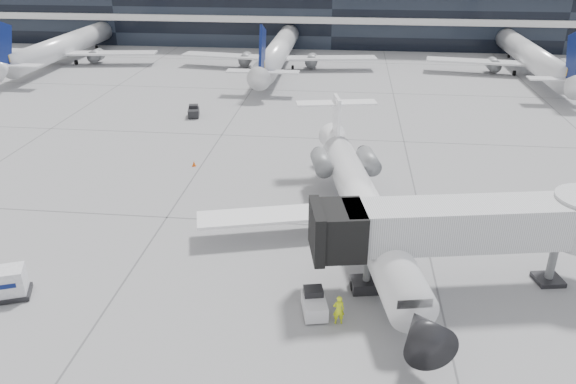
# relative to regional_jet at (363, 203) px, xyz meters

# --- Properties ---
(ground) EXTENTS (220.00, 220.00, 0.00)m
(ground) POSITION_rel_regional_jet_xyz_m (-5.27, 0.66, -2.40)
(ground) COLOR gray
(ground) RESTS_ON ground
(terminal) EXTENTS (170.00, 22.00, 10.00)m
(terminal) POSITION_rel_regional_jet_xyz_m (-5.27, 82.66, 2.60)
(terminal) COLOR black
(terminal) RESTS_ON ground
(bg_jet_left) EXTENTS (32.00, 40.00, 9.60)m
(bg_jet_left) POSITION_rel_regional_jet_xyz_m (-50.27, 55.66, -2.40)
(bg_jet_left) COLOR white
(bg_jet_left) RESTS_ON ground
(bg_jet_center) EXTENTS (32.00, 40.00, 9.60)m
(bg_jet_center) POSITION_rel_regional_jet_xyz_m (-13.27, 55.66, -2.40)
(bg_jet_center) COLOR white
(bg_jet_center) RESTS_ON ground
(bg_jet_right) EXTENTS (32.00, 40.00, 9.60)m
(bg_jet_right) POSITION_rel_regional_jet_xyz_m (26.73, 55.66, -2.40)
(bg_jet_right) COLOR white
(bg_jet_right) RESTS_ON ground
(regional_jet) EXTENTS (24.33, 30.32, 7.04)m
(regional_jet) POSITION_rel_regional_jet_xyz_m (0.00, 0.00, 0.00)
(regional_jet) COLOR white
(regional_jet) RESTS_ON ground
(jet_bridge) EXTENTS (18.66, 6.76, 6.01)m
(jet_bridge) POSITION_rel_regional_jet_xyz_m (6.90, -6.28, 1.97)
(jet_bridge) COLOR #BBBDC0
(jet_bridge) RESTS_ON ground
(ramp_worker) EXTENTS (0.74, 0.56, 1.85)m
(ramp_worker) POSITION_rel_regional_jet_xyz_m (-1.40, -11.09, -1.48)
(ramp_worker) COLOR #E1F81A
(ramp_worker) RESTS_ON ground
(baggage_tug) EXTENTS (1.77, 2.47, 1.43)m
(baggage_tug) POSITION_rel_regional_jet_xyz_m (-2.85, -10.27, -1.76)
(baggage_tug) COLOR silver
(baggage_tug) RESTS_ON ground
(cargo_uld) EXTENTS (2.83, 2.49, 1.92)m
(cargo_uld) POSITION_rel_regional_jet_xyz_m (-21.61, -10.74, -1.44)
(cargo_uld) COLOR black
(cargo_uld) RESTS_ON ground
(traffic_cone) EXTENTS (0.43, 0.43, 0.54)m
(traffic_cone) POSITION_rel_regional_jet_xyz_m (-15.93, 11.39, -2.15)
(traffic_cone) COLOR #E6530C
(traffic_cone) RESTS_ON ground
(far_tug) EXTENTS (1.68, 2.37, 1.37)m
(far_tug) POSITION_rel_regional_jet_xyz_m (-20.15, 27.03, -1.79)
(far_tug) COLOR black
(far_tug) RESTS_ON ground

